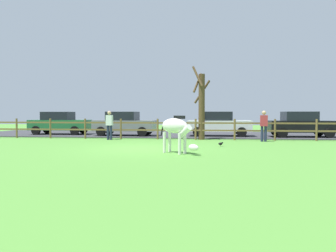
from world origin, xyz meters
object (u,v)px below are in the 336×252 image
object	(u,v)px
zebra	(176,129)
parked_car_grey	(124,123)
visitor_left_of_tree	(109,124)
visitor_right_of_tree	(264,125)
parked_car_black	(301,124)
parked_car_white	(219,124)
parked_car_green	(60,123)
bare_tree	(201,104)
crow_on_grass	(221,144)

from	to	relation	value
zebra	parked_car_grey	size ratio (longest dim) A/B	0.40
visitor_left_of_tree	visitor_right_of_tree	size ratio (longest dim) A/B	1.00
parked_car_grey	parked_car_black	size ratio (longest dim) A/B	0.99
parked_car_white	visitor_left_of_tree	distance (m)	7.06
parked_car_black	parked_car_green	bearing A→B (deg)	177.74
parked_car_green	visitor_left_of_tree	distance (m)	6.07
parked_car_grey	visitor_right_of_tree	size ratio (longest dim) A/B	2.46
bare_tree	parked_car_grey	world-z (taller)	bare_tree
parked_car_grey	parked_car_black	bearing A→B (deg)	0.42
parked_car_green	visitor_right_of_tree	world-z (taller)	visitor_right_of_tree
parked_car_grey	visitor_left_of_tree	distance (m)	3.05
crow_on_grass	parked_car_grey	xyz separation A→B (m)	(-6.09, 6.07, 0.72)
parked_car_grey	bare_tree	bearing A→B (deg)	-23.41
zebra	crow_on_grass	xyz separation A→B (m)	(1.72, 2.88, -0.80)
bare_tree	visitor_left_of_tree	world-z (taller)	bare_tree
bare_tree	parked_car_white	xyz separation A→B (m)	(1.04, 2.55, -1.18)
zebra	visitor_right_of_tree	bearing A→B (deg)	55.04
visitor_left_of_tree	zebra	bearing A→B (deg)	-53.10
parked_car_grey	visitor_left_of_tree	size ratio (longest dim) A/B	2.46
parked_car_grey	parked_car_white	bearing A→B (deg)	3.17
zebra	parked_car_green	size ratio (longest dim) A/B	0.40
bare_tree	parked_car_green	size ratio (longest dim) A/B	1.03
parked_car_white	visitor_right_of_tree	bearing A→B (deg)	-56.67
parked_car_white	parked_car_green	world-z (taller)	same
parked_car_white	parked_car_green	distance (m)	10.96
zebra	parked_car_black	size ratio (longest dim) A/B	0.39
parked_car_green	parked_car_black	bearing A→B (deg)	-2.26
parked_car_white	visitor_left_of_tree	xyz separation A→B (m)	(-6.19, -3.39, 0.06)
crow_on_grass	parked_car_white	world-z (taller)	parked_car_white
bare_tree	parked_car_black	distance (m)	6.57
crow_on_grass	visitor_right_of_tree	world-z (taller)	visitor_right_of_tree
parked_car_grey	visitor_left_of_tree	bearing A→B (deg)	-91.09
visitor_left_of_tree	parked_car_green	bearing A→B (deg)	141.72
visitor_left_of_tree	parked_car_grey	bearing A→B (deg)	88.91
crow_on_grass	parked_car_black	xyz separation A→B (m)	(5.05, 6.15, 0.72)
parked_car_white	visitor_left_of_tree	bearing A→B (deg)	-151.29
bare_tree	zebra	xyz separation A→B (m)	(-0.73, -6.74, -1.10)
zebra	parked_car_white	xyz separation A→B (m)	(1.76, 9.29, -0.08)
visitor_left_of_tree	visitor_right_of_tree	distance (m)	8.49
parked_car_black	crow_on_grass	bearing A→B (deg)	-129.36
crow_on_grass	visitor_left_of_tree	distance (m)	6.90
bare_tree	parked_car_black	size ratio (longest dim) A/B	1.02
bare_tree	parked_car_white	size ratio (longest dim) A/B	1.04
crow_on_grass	parked_car_black	size ratio (longest dim) A/B	0.05
zebra	parked_car_white	world-z (taller)	parked_car_white
parked_car_white	parked_car_black	distance (m)	5.01
bare_tree	visitor_left_of_tree	size ratio (longest dim) A/B	2.55
crow_on_grass	parked_car_green	bearing A→B (deg)	148.16
zebra	visitor_left_of_tree	size ratio (longest dim) A/B	0.98
bare_tree	visitor_left_of_tree	bearing A→B (deg)	-170.69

